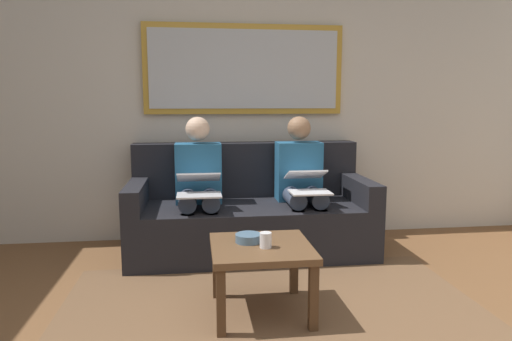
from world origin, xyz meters
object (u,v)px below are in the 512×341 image
Objects in this scene: couch at (250,214)px; cup at (266,240)px; coffee_table at (261,256)px; laptop_silver at (199,185)px; bowl at (248,238)px; laptop_white at (307,182)px; person_left at (301,180)px; framed_mirror at (244,69)px; person_right at (199,182)px.

couch is 22.17× the size of cup.
cup reaches higher than coffee_table.
laptop_silver reaches higher than cup.
laptop_white is (-0.57, -0.85, 0.18)m from bowl.
bowl is 0.14× the size of person_left.
framed_mirror is 2.00m from coffee_table.
framed_mirror is at bearing -95.28° from bowl.
laptop_white is at bearing 122.00° from framed_mirror.
laptop_white is (-0.50, -0.92, 0.27)m from coffee_table.
couch is at bearing -92.51° from cup.
couch is 0.53m from person_right.
coffee_table is 1.28m from person_left.
person_left is at bearing -113.62° from coffee_table.
cup is 0.08× the size of person_left.
framed_mirror reaches higher than bowl.
coffee_table is 1.57× the size of laptop_silver.
person_right is (0.36, -1.15, 0.25)m from coffee_table.
laptop_white is (-0.48, -0.97, 0.16)m from cup.
coffee_table is 1.52× the size of laptop_white.
couch reaches higher than laptop_white.
laptop_silver is (0.43, 0.69, -0.92)m from framed_mirror.
laptop_white is 0.86m from laptop_silver.
person_right is (0.29, -1.08, 0.16)m from bowl.
laptop_white reaches higher than coffee_table.
laptop_white is 1.03× the size of laptop_silver.
framed_mirror is 1.22m from laptop_white.
framed_mirror reaches higher than laptop_silver.
laptop_silver is (0.29, -0.85, 0.18)m from bowl.
couch is 1.11× the size of framed_mirror.
couch is 1.22m from coffee_table.
person_left is (-0.57, -1.08, 0.16)m from bowl.
laptop_white is 0.89m from person_right.
laptop_silver is at bearing 15.13° from person_left.
framed_mirror is at bearing -91.92° from cup.
cup reaches higher than bowl.
coffee_table is 1.02m from laptop_silver.
couch is 1.75× the size of person_left.
couch is at bearing -93.46° from coffee_table.
framed_mirror is at bearing -92.63° from coffee_table.
cup is 1.30m from person_left.
person_right is at bearing -75.18° from bowl.
person_right is 0.23m from laptop_silver.
framed_mirror reaches higher than person_right.
couch is 1.28m from cup.
couch reaches higher than coffee_table.
framed_mirror is 3.04× the size of coffee_table.
person_right is (0.37, -1.20, 0.14)m from cup.
bowl is at bearing 84.72° from framed_mirror.
bowl is (0.14, 1.15, 0.14)m from couch.
laptop_white is 0.34× the size of person_right.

